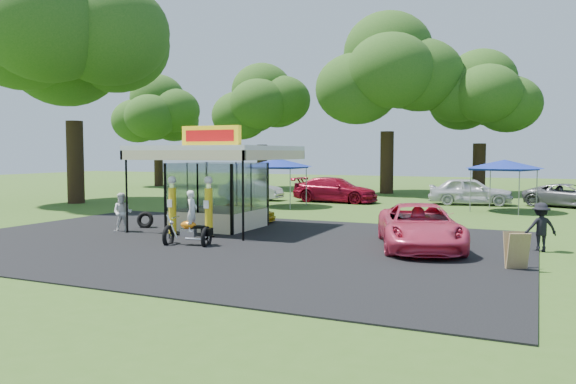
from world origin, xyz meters
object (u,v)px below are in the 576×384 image
at_px(gas_pump_left, 172,207).
at_px(gas_pump_right, 209,208).
at_px(a_frame_sign, 517,251).
at_px(tent_west, 278,163).
at_px(kiosk_car, 244,212).
at_px(motorcycle, 190,224).
at_px(bg_car_c, 470,191).
at_px(tent_east, 504,165).
at_px(gas_station_kiosk, 218,185).
at_px(pink_sedan, 420,227).
at_px(bg_car_b, 335,190).
at_px(bg_car_a, 251,190).
at_px(spectator_east_a, 541,227).
at_px(spectator_west, 123,213).
at_px(bg_car_d, 569,196).

height_order(gas_pump_left, gas_pump_right, gas_pump_right).
height_order(a_frame_sign, tent_west, tent_west).
bearing_deg(kiosk_car, motorcycle, -167.44).
distance_m(gas_pump_left, kiosk_car, 4.69).
xyz_separation_m(bg_car_c, tent_east, (2.05, -3.30, 1.66)).
distance_m(gas_station_kiosk, tent_west, 9.88).
xyz_separation_m(pink_sedan, bg_car_b, (-8.22, 15.19, 0.06)).
relative_size(gas_pump_right, bg_car_a, 0.55).
height_order(motorcycle, bg_car_b, motorcycle).
bearing_deg(gas_pump_left, gas_pump_right, 3.60).
xyz_separation_m(gas_pump_left, tent_west, (-1.34, 12.08, 1.44)).
distance_m(kiosk_car, spectator_east_a, 12.32).
distance_m(gas_pump_left, spectator_west, 2.32).
bearing_deg(a_frame_sign, pink_sedan, 119.07).
bearing_deg(spectator_west, bg_car_b, 55.66).
bearing_deg(bg_car_b, motorcycle, -172.97).
distance_m(gas_pump_right, pink_sedan, 7.51).
bearing_deg(bg_car_a, motorcycle, -161.41).
bearing_deg(pink_sedan, gas_station_kiosk, 151.94).
height_order(gas_pump_right, kiosk_car, gas_pump_right).
bearing_deg(spectator_west, pink_sedan, -18.63).
height_order(bg_car_a, tent_east, tent_east).
bearing_deg(pink_sedan, gas_pump_right, 168.25).
xyz_separation_m(gas_pump_left, tent_east, (10.77, 14.44, 1.41)).
bearing_deg(gas_station_kiosk, a_frame_sign, -18.14).
relative_size(bg_car_a, bg_car_b, 0.77).
bearing_deg(pink_sedan, spectator_west, 166.95).
distance_m(motorcycle, spectator_west, 4.52).
xyz_separation_m(motorcycle, a_frame_sign, (10.05, 0.33, -0.24)).
height_order(gas_pump_right, spectator_west, gas_pump_right).
height_order(gas_station_kiosk, tent_east, gas_station_kiosk).
bearing_deg(bg_car_d, spectator_east_a, -166.10).
bearing_deg(pink_sedan, gas_pump_left, 167.80).
distance_m(gas_pump_left, bg_car_d, 23.19).
relative_size(gas_pump_left, pink_sedan, 0.43).
distance_m(gas_pump_left, motorcycle, 2.57).
xyz_separation_m(bg_car_a, bg_car_d, (18.90, 3.04, -0.02)).
xyz_separation_m(a_frame_sign, bg_car_d, (2.09, 19.77, 0.16)).
height_order(gas_pump_left, bg_car_b, gas_pump_left).
distance_m(spectator_west, tent_west, 12.31).
relative_size(kiosk_car, bg_car_a, 0.68).
height_order(tent_west, tent_east, tent_west).
relative_size(a_frame_sign, bg_car_d, 0.21).
distance_m(kiosk_car, tent_east, 14.33).
height_order(bg_car_d, tent_west, tent_west).
relative_size(gas_station_kiosk, gas_pump_right, 2.38).
distance_m(pink_sedan, spectator_east_a, 3.73).
bearing_deg(kiosk_car, tent_east, -46.21).
bearing_deg(bg_car_d, tent_west, 131.55).
distance_m(gas_station_kiosk, bg_car_a, 14.08).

